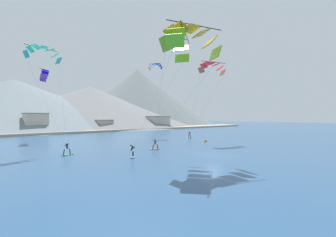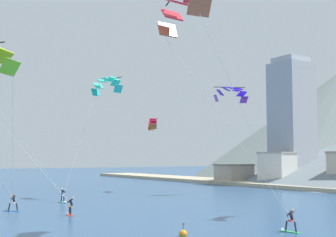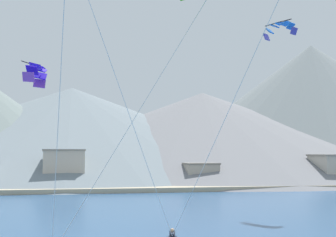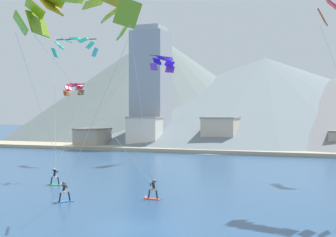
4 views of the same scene
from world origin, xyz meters
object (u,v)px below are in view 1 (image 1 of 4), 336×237
at_px(kitesurfer_near_lead, 189,136).
at_px(parafoil_kite_distant_low_drift, 155,66).
at_px(race_marker_buoy, 206,141).
at_px(parafoil_kite_mid_center, 179,42).
at_px(kitesurfer_near_trail, 154,146).
at_px(parafoil_kite_far_left, 43,52).
at_px(kitesurfer_mid_center, 133,154).
at_px(kitesurfer_far_left, 69,151).
at_px(parafoil_kite_distant_high_outer, 45,74).
at_px(parafoil_kite_near_lead, 212,67).
at_px(parafoil_kite_near_trail, 192,38).

height_order(kitesurfer_near_lead, parafoil_kite_distant_low_drift, parafoil_kite_distant_low_drift).
bearing_deg(kitesurfer_near_lead, race_marker_buoy, -109.71).
bearing_deg(parafoil_kite_mid_center, kitesurfer_near_trail, 73.55).
distance_m(kitesurfer_near_trail, race_marker_buoy, 15.59).
height_order(kitesurfer_near_trail, parafoil_kite_far_left, parafoil_kite_far_left).
height_order(parafoil_kite_far_left, parafoil_kite_distant_low_drift, parafoil_kite_distant_low_drift).
bearing_deg(parafoil_kite_distant_low_drift, kitesurfer_mid_center, -132.60).
height_order(kitesurfer_near_lead, kitesurfer_far_left, kitesurfer_far_left).
bearing_deg(race_marker_buoy, kitesurfer_mid_center, -164.32).
xyz_separation_m(parafoil_kite_distant_high_outer, parafoil_kite_distant_low_drift, (25.86, -7.24, 4.46)).
height_order(kitesurfer_near_lead, race_marker_buoy, kitesurfer_near_lead).
bearing_deg(kitesurfer_far_left, kitesurfer_near_trail, -17.09).
bearing_deg(parafoil_kite_far_left, parafoil_kite_near_lead, -15.47).
relative_size(kitesurfer_near_trail, kitesurfer_far_left, 0.98).
bearing_deg(kitesurfer_far_left, parafoil_kite_near_lead, -4.11).
relative_size(parafoil_kite_near_lead, parafoil_kite_distant_high_outer, 2.82).
xyz_separation_m(kitesurfer_mid_center, parafoil_kite_near_trail, (5.15, -5.41, 14.44)).
xyz_separation_m(kitesurfer_mid_center, race_marker_buoy, (21.73, 6.10, -0.37)).
bearing_deg(kitesurfer_near_lead, kitesurfer_near_trail, -151.71).
height_order(parafoil_kite_distant_high_outer, parafoil_kite_distant_low_drift, parafoil_kite_distant_low_drift).
height_order(kitesurfer_far_left, parafoil_kite_distant_low_drift, parafoil_kite_distant_low_drift).
height_order(kitesurfer_mid_center, parafoil_kite_far_left, parafoil_kite_far_left).
distance_m(kitesurfer_mid_center, parafoil_kite_mid_center, 15.10).
bearing_deg(parafoil_kite_near_trail, race_marker_buoy, 34.77).
distance_m(kitesurfer_mid_center, parafoil_kite_far_left, 21.24).
relative_size(parafoil_kite_near_lead, parafoil_kite_near_trail, 1.03).
relative_size(kitesurfer_near_lead, race_marker_buoy, 1.74).
height_order(kitesurfer_mid_center, parafoil_kite_near_trail, parafoil_kite_near_trail).
relative_size(kitesurfer_near_trail, parafoil_kite_mid_center, 0.13).
xyz_separation_m(parafoil_kite_near_lead, parafoil_kite_distant_high_outer, (-26.15, 26.37, -0.91)).
bearing_deg(parafoil_kite_distant_high_outer, parafoil_kite_mid_center, -78.79).
height_order(kitesurfer_far_left, race_marker_buoy, kitesurfer_far_left).
relative_size(kitesurfer_mid_center, parafoil_kite_near_lead, 0.11).
xyz_separation_m(parafoil_kite_near_trail, parafoil_kite_distant_low_drift, (17.43, 29.97, 4.31)).
height_order(kitesurfer_near_trail, kitesurfer_far_left, kitesurfer_far_left).
bearing_deg(race_marker_buoy, parafoil_kite_distant_high_outer, 134.23).
relative_size(kitesurfer_far_left, parafoil_kite_far_left, 0.13).
bearing_deg(parafoil_kite_near_trail, kitesurfer_near_trail, 82.78).
relative_size(kitesurfer_near_trail, parafoil_kite_near_trail, 0.12).
distance_m(parafoil_kite_far_left, race_marker_buoy, 33.44).
relative_size(kitesurfer_mid_center, parafoil_kite_distant_high_outer, 0.32).
distance_m(kitesurfer_near_lead, parafoil_kite_mid_center, 30.60).
xyz_separation_m(kitesurfer_mid_center, kitesurfer_far_left, (-5.53, 7.46, 0.04)).
bearing_deg(kitesurfer_near_trail, parafoil_kite_far_left, 143.77).
height_order(kitesurfer_mid_center, parafoil_kite_near_lead, parafoil_kite_near_lead).
distance_m(parafoil_kite_near_lead, race_marker_buoy, 15.63).
distance_m(parafoil_kite_distant_low_drift, race_marker_buoy, 26.58).
distance_m(kitesurfer_mid_center, kitesurfer_far_left, 9.29).
bearing_deg(kitesurfer_far_left, parafoil_kite_mid_center, -51.50).
relative_size(parafoil_kite_near_lead, parafoil_kite_mid_center, 1.09).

